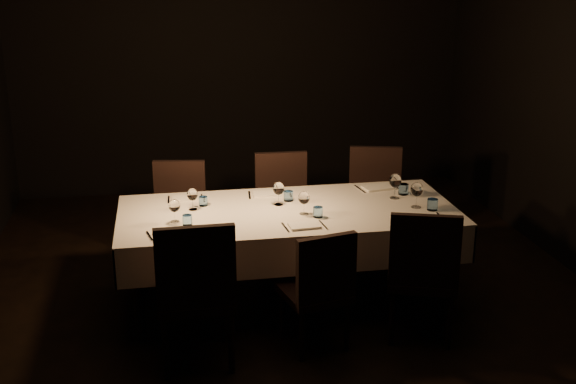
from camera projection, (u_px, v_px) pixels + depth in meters
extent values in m
cube|color=black|center=(288.00, 302.00, 5.64)|extent=(5.00, 6.00, 0.01)
cube|color=black|center=(241.00, 59.00, 7.99)|extent=(5.00, 0.01, 3.00)
cube|color=black|center=(448.00, 295.00, 2.37)|extent=(5.00, 0.01, 3.00)
cube|color=black|center=(288.00, 214.00, 5.42)|extent=(2.40, 1.00, 0.04)
cylinder|color=black|center=(138.00, 295.00, 4.95)|extent=(0.07, 0.07, 0.71)
cylinder|color=black|center=(140.00, 249.00, 5.74)|extent=(0.07, 0.07, 0.71)
cylinder|color=black|center=(447.00, 271.00, 5.32)|extent=(0.07, 0.07, 0.71)
cylinder|color=black|center=(409.00, 231.00, 6.11)|extent=(0.07, 0.07, 0.71)
cube|color=beige|center=(288.00, 210.00, 5.41)|extent=(2.52, 1.12, 0.01)
cube|color=beige|center=(276.00, 205.00, 5.97)|extent=(2.52, 0.01, 0.28)
cube|color=beige|center=(302.00, 257.00, 4.93)|extent=(2.52, 0.01, 0.28)
cube|color=beige|center=(445.00, 218.00, 5.66)|extent=(0.01, 1.12, 0.28)
cube|color=beige|center=(118.00, 239.00, 5.24)|extent=(0.01, 1.12, 0.28)
cylinder|color=black|center=(224.00, 313.00, 4.99)|extent=(0.04, 0.04, 0.43)
cylinder|color=black|center=(231.00, 343.00, 4.61)|extent=(0.04, 0.04, 0.43)
cylinder|color=black|center=(164.00, 319.00, 4.92)|extent=(0.04, 0.04, 0.43)
cylinder|color=black|center=(166.00, 349.00, 4.53)|extent=(0.04, 0.04, 0.43)
cube|color=black|center=(195.00, 297.00, 4.69)|extent=(0.50, 0.50, 0.06)
cube|color=black|center=(196.00, 268.00, 4.39)|extent=(0.49, 0.06, 0.54)
cube|color=white|center=(169.00, 234.00, 4.90)|extent=(0.23, 0.17, 0.01)
cube|color=silver|center=(150.00, 236.00, 4.88)|extent=(0.05, 0.19, 0.01)
cube|color=silver|center=(189.00, 234.00, 4.92)|extent=(0.05, 0.19, 0.01)
cylinder|color=#B2D4F2|center=(187.00, 220.00, 5.08)|extent=(0.07, 0.07, 0.07)
cylinder|color=white|center=(175.00, 222.00, 5.15)|extent=(0.06, 0.06, 0.00)
cylinder|color=white|center=(175.00, 216.00, 5.14)|extent=(0.01, 0.01, 0.08)
ellipsoid|color=white|center=(174.00, 206.00, 5.12)|extent=(0.08, 0.08, 0.09)
cylinder|color=black|center=(325.00, 306.00, 5.17)|extent=(0.04, 0.04, 0.36)
cylinder|color=black|center=(347.00, 327.00, 4.88)|extent=(0.04, 0.04, 0.36)
cylinder|color=black|center=(282.00, 315.00, 5.05)|extent=(0.04, 0.04, 0.36)
cylinder|color=black|center=(302.00, 336.00, 4.75)|extent=(0.04, 0.04, 0.36)
cube|color=black|center=(314.00, 293.00, 4.90)|extent=(0.50, 0.50, 0.05)
cube|color=black|center=(326.00, 269.00, 4.66)|extent=(0.42, 0.15, 0.45)
cube|color=white|center=(304.00, 226.00, 5.06)|extent=(0.22, 0.15, 0.02)
cube|color=silver|center=(285.00, 228.00, 5.03)|extent=(0.03, 0.20, 0.01)
cube|color=silver|center=(323.00, 225.00, 5.08)|extent=(0.03, 0.20, 0.01)
cylinder|color=#B2D4F2|center=(318.00, 212.00, 5.24)|extent=(0.07, 0.07, 0.08)
cylinder|color=white|center=(304.00, 214.00, 5.31)|extent=(0.07, 0.07, 0.00)
cylinder|color=white|center=(304.00, 208.00, 5.30)|extent=(0.01, 0.01, 0.08)
ellipsoid|color=white|center=(304.00, 198.00, 5.27)|extent=(0.09, 0.09, 0.10)
cylinder|color=black|center=(445.00, 297.00, 5.26)|extent=(0.04, 0.04, 0.40)
cylinder|color=black|center=(449.00, 322.00, 4.89)|extent=(0.04, 0.04, 0.40)
cylinder|color=black|center=(392.00, 294.00, 5.31)|extent=(0.04, 0.04, 0.40)
cylinder|color=black|center=(392.00, 319.00, 4.94)|extent=(0.04, 0.04, 0.40)
cube|color=black|center=(421.00, 278.00, 5.03)|extent=(0.59, 0.59, 0.06)
cube|color=black|center=(425.00, 251.00, 4.75)|extent=(0.46, 0.19, 0.51)
cube|color=white|center=(421.00, 218.00, 5.20)|extent=(0.25, 0.17, 0.02)
cube|color=silver|center=(400.00, 220.00, 5.17)|extent=(0.03, 0.22, 0.01)
cube|color=silver|center=(441.00, 218.00, 5.23)|extent=(0.03, 0.22, 0.01)
cylinder|color=#B2D4F2|center=(432.00, 205.00, 5.38)|extent=(0.08, 0.08, 0.09)
cylinder|color=white|center=(416.00, 207.00, 5.45)|extent=(0.07, 0.07, 0.00)
cylinder|color=white|center=(416.00, 201.00, 5.44)|extent=(0.01, 0.01, 0.09)
ellipsoid|color=white|center=(417.00, 189.00, 5.41)|extent=(0.10, 0.10, 0.11)
cylinder|color=black|center=(155.00, 257.00, 5.99)|extent=(0.04, 0.04, 0.38)
cylinder|color=black|center=(162.00, 241.00, 6.33)|extent=(0.04, 0.04, 0.38)
cylinder|color=black|center=(199.00, 257.00, 6.00)|extent=(0.04, 0.04, 0.38)
cylinder|color=black|center=(203.00, 241.00, 6.34)|extent=(0.04, 0.04, 0.38)
cube|color=black|center=(179.00, 225.00, 6.10)|extent=(0.50, 0.50, 0.06)
cube|color=black|center=(180.00, 188.00, 6.19)|extent=(0.44, 0.12, 0.48)
cube|color=white|center=(185.00, 198.00, 5.63)|extent=(0.20, 0.13, 0.01)
cube|color=silver|center=(169.00, 200.00, 5.61)|extent=(0.02, 0.18, 0.01)
cube|color=silver|center=(202.00, 198.00, 5.66)|extent=(0.02, 0.18, 0.01)
cylinder|color=#B2D4F2|center=(203.00, 201.00, 5.48)|extent=(0.07, 0.07, 0.07)
cylinder|color=white|center=(193.00, 209.00, 5.40)|extent=(0.06, 0.06, 0.00)
cylinder|color=white|center=(193.00, 204.00, 5.39)|extent=(0.01, 0.01, 0.08)
ellipsoid|color=white|center=(192.00, 194.00, 5.36)|extent=(0.08, 0.08, 0.09)
cylinder|color=black|center=(265.00, 251.00, 6.11)|extent=(0.04, 0.04, 0.40)
cylinder|color=black|center=(261.00, 235.00, 6.46)|extent=(0.04, 0.04, 0.40)
cylinder|color=black|center=(309.00, 248.00, 6.16)|extent=(0.04, 0.04, 0.40)
cylinder|color=black|center=(302.00, 232.00, 6.51)|extent=(0.04, 0.04, 0.40)
cube|color=black|center=(284.00, 217.00, 6.24)|extent=(0.47, 0.47, 0.06)
cube|color=black|center=(281.00, 180.00, 6.34)|extent=(0.46, 0.06, 0.50)
cube|color=white|center=(267.00, 194.00, 5.74)|extent=(0.23, 0.16, 0.02)
cube|color=silver|center=(250.00, 195.00, 5.72)|extent=(0.03, 0.20, 0.01)
cube|color=silver|center=(284.00, 193.00, 5.77)|extent=(0.03, 0.20, 0.01)
cylinder|color=#B2D4F2|center=(288.00, 196.00, 5.59)|extent=(0.07, 0.07, 0.08)
cylinder|color=white|center=(279.00, 205.00, 5.51)|extent=(0.07, 0.07, 0.00)
cylinder|color=white|center=(279.00, 199.00, 5.50)|extent=(0.01, 0.01, 0.09)
ellipsoid|color=white|center=(279.00, 188.00, 5.47)|extent=(0.09, 0.09, 0.10)
cylinder|color=black|center=(352.00, 243.00, 6.27)|extent=(0.04, 0.04, 0.40)
cylinder|color=black|center=(352.00, 227.00, 6.63)|extent=(0.04, 0.04, 0.40)
cylinder|color=black|center=(397.00, 244.00, 6.24)|extent=(0.04, 0.04, 0.40)
cylinder|color=black|center=(394.00, 228.00, 6.60)|extent=(0.04, 0.04, 0.40)
cube|color=black|center=(375.00, 211.00, 6.37)|extent=(0.56, 0.56, 0.06)
cube|color=black|center=(375.00, 174.00, 6.47)|extent=(0.46, 0.17, 0.50)
cube|color=white|center=(378.00, 188.00, 5.90)|extent=(0.26, 0.19, 0.02)
cube|color=silver|center=(360.00, 189.00, 5.87)|extent=(0.05, 0.22, 0.01)
cube|color=silver|center=(396.00, 187.00, 5.92)|extent=(0.05, 0.22, 0.01)
cylinder|color=#B2D4F2|center=(403.00, 189.00, 5.74)|extent=(0.08, 0.08, 0.09)
cylinder|color=white|center=(394.00, 198.00, 5.66)|extent=(0.07, 0.07, 0.00)
cylinder|color=white|center=(395.00, 192.00, 5.65)|extent=(0.01, 0.01, 0.09)
ellipsoid|color=white|center=(395.00, 181.00, 5.62)|extent=(0.10, 0.10, 0.11)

